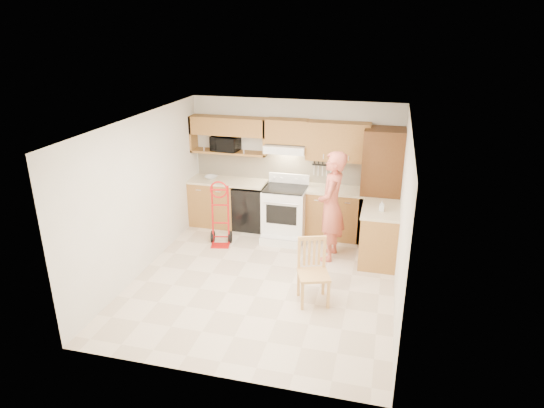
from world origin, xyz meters
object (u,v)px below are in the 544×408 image
at_px(microwave, 225,143).
at_px(dining_chair, 314,273).
at_px(range, 285,209).
at_px(hand_truck, 220,217).
at_px(person, 331,206).

height_order(microwave, dining_chair, microwave).
xyz_separation_m(microwave, range, (1.28, -0.45, -1.06)).
distance_m(microwave, dining_chair, 3.52).
height_order(microwave, range, microwave).
relative_size(range, hand_truck, 1.05).
bearing_deg(person, microwave, -111.85).
bearing_deg(hand_truck, dining_chair, -49.22).
distance_m(microwave, range, 1.72).
distance_m(range, person, 1.17).
xyz_separation_m(hand_truck, dining_chair, (1.95, -1.49, -0.07)).
xyz_separation_m(microwave, person, (2.21, -1.05, -0.69)).
xyz_separation_m(range, hand_truck, (-1.06, -0.58, -0.03)).
xyz_separation_m(range, dining_chair, (0.89, -2.07, -0.09)).
height_order(hand_truck, dining_chair, hand_truck).
bearing_deg(microwave, range, -12.82).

